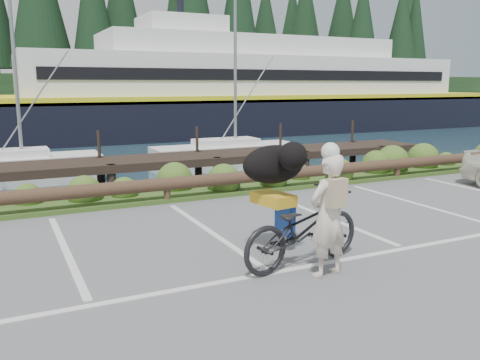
# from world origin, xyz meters

# --- Properties ---
(ground) EXTENTS (72.00, 72.00, 0.00)m
(ground) POSITION_xyz_m (0.00, 0.00, 0.00)
(ground) COLOR #5B5B5E
(harbor_backdrop) EXTENTS (170.00, 160.00, 30.00)m
(harbor_backdrop) POSITION_xyz_m (0.39, 78.47, -0.00)
(harbor_backdrop) COLOR #1A3340
(harbor_backdrop) RESTS_ON ground
(vegetation_strip) EXTENTS (34.00, 1.60, 0.10)m
(vegetation_strip) POSITION_xyz_m (0.00, 5.30, 0.05)
(vegetation_strip) COLOR #3D5B21
(vegetation_strip) RESTS_ON ground
(log_rail) EXTENTS (32.00, 0.30, 0.60)m
(log_rail) POSITION_xyz_m (0.00, 4.60, 0.00)
(log_rail) COLOR #443021
(log_rail) RESTS_ON ground
(bicycle) EXTENTS (2.33, 1.15, 1.17)m
(bicycle) POSITION_xyz_m (0.59, -0.31, 0.59)
(bicycle) COLOR black
(bicycle) RESTS_ON ground
(cyclist) EXTENTS (0.72, 0.54, 1.80)m
(cyclist) POSITION_xyz_m (0.68, -0.82, 0.90)
(cyclist) COLOR beige
(cyclist) RESTS_ON ground
(dog) EXTENTS (0.70, 1.15, 0.62)m
(dog) POSITION_xyz_m (0.47, 0.39, 1.48)
(dog) COLOR black
(dog) RESTS_ON bicycle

